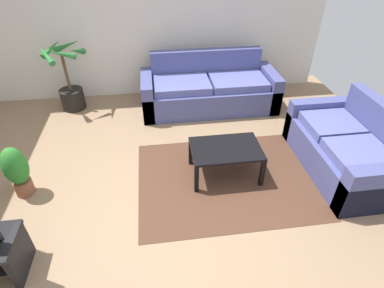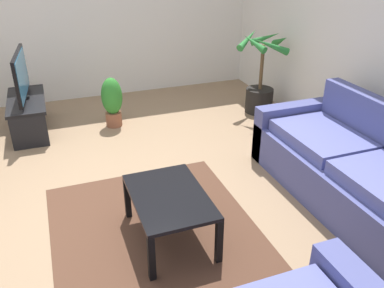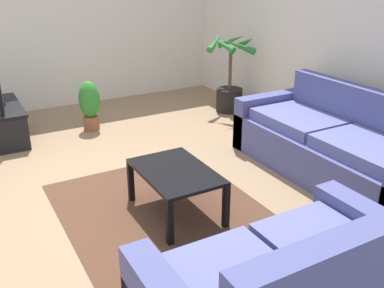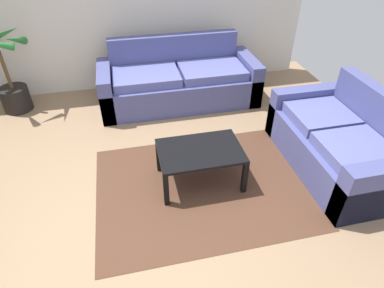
{
  "view_description": "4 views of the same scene",
  "coord_description": "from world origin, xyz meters",
  "px_view_note": "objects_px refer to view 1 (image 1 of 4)",
  "views": [
    {
      "loc": [
        -0.09,
        -2.39,
        2.66
      ],
      "look_at": [
        0.33,
        0.65,
        0.41
      ],
      "focal_mm": 28.59,
      "sensor_mm": 36.0,
      "label": 1
    },
    {
      "loc": [
        3.28,
        -0.26,
        2.21
      ],
      "look_at": [
        0.33,
        0.84,
        0.63
      ],
      "focal_mm": 37.51,
      "sensor_mm": 36.0,
      "label": 2
    },
    {
      "loc": [
        3.75,
        -1.04,
        2.07
      ],
      "look_at": [
        0.5,
        0.79,
        0.52
      ],
      "focal_mm": 40.85,
      "sensor_mm": 36.0,
      "label": 3
    },
    {
      "loc": [
        0.08,
        -2.01,
        2.43
      ],
      "look_at": [
        0.65,
        0.52,
        0.49
      ],
      "focal_mm": 30.23,
      "sensor_mm": 36.0,
      "label": 4
    }
  ],
  "objects_px": {
    "couch_loveseat": "(346,149)",
    "coffee_table": "(226,152)",
    "potted_palm": "(70,85)",
    "couch_main": "(209,91)",
    "potted_plant_small": "(17,170)"
  },
  "relations": [
    {
      "from": "coffee_table",
      "to": "potted_plant_small",
      "type": "height_order",
      "value": "potted_plant_small"
    },
    {
      "from": "couch_main",
      "to": "potted_plant_small",
      "type": "height_order",
      "value": "couch_main"
    },
    {
      "from": "potted_palm",
      "to": "couch_loveseat",
      "type": "bearing_deg",
      "value": -29.59
    },
    {
      "from": "coffee_table",
      "to": "potted_plant_small",
      "type": "relative_size",
      "value": 1.29
    },
    {
      "from": "potted_palm",
      "to": "coffee_table",
      "type": "bearing_deg",
      "value": -42.85
    },
    {
      "from": "couch_loveseat",
      "to": "coffee_table",
      "type": "bearing_deg",
      "value": 176.82
    },
    {
      "from": "potted_palm",
      "to": "potted_plant_small",
      "type": "distance_m",
      "value": 2.08
    },
    {
      "from": "potted_palm",
      "to": "couch_main",
      "type": "bearing_deg",
      "value": -6.49
    },
    {
      "from": "potted_plant_small",
      "to": "coffee_table",
      "type": "bearing_deg",
      "value": 0.28
    },
    {
      "from": "couch_main",
      "to": "potted_palm",
      "type": "relative_size",
      "value": 1.95
    },
    {
      "from": "coffee_table",
      "to": "potted_palm",
      "type": "xyz_separation_m",
      "value": [
        -2.21,
        2.05,
        0.07
      ]
    },
    {
      "from": "couch_main",
      "to": "potted_palm",
      "type": "xyz_separation_m",
      "value": [
        -2.33,
        0.26,
        0.13
      ]
    },
    {
      "from": "potted_plant_small",
      "to": "couch_main",
      "type": "bearing_deg",
      "value": 35.11
    },
    {
      "from": "couch_loveseat",
      "to": "coffee_table",
      "type": "relative_size",
      "value": 1.92
    },
    {
      "from": "potted_palm",
      "to": "potted_plant_small",
      "type": "height_order",
      "value": "potted_palm"
    }
  ]
}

